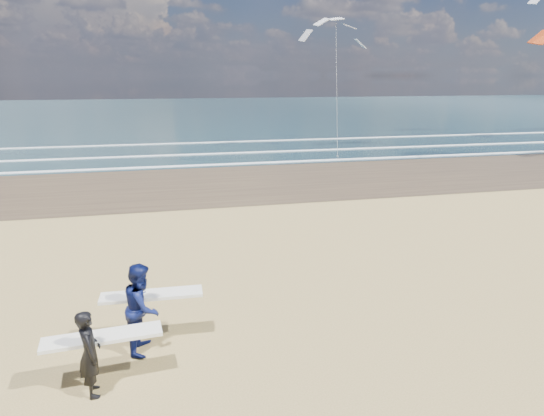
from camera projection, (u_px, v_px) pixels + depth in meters
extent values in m
cube|color=#453424|center=(471.00, 168.00, 31.07)|extent=(220.00, 12.00, 0.01)
cube|color=#1A333A|center=(275.00, 111.00, 81.79)|extent=(220.00, 100.00, 0.02)
cube|color=white|center=(431.00, 156.00, 35.56)|extent=(220.00, 0.50, 0.05)
cube|color=white|center=(401.00, 147.00, 39.98)|extent=(220.00, 0.50, 0.05)
cube|color=white|center=(368.00, 138.00, 46.08)|extent=(220.00, 0.50, 0.05)
imported|color=black|center=(90.00, 353.00, 8.84)|extent=(0.53, 0.69, 1.69)
cube|color=white|center=(102.00, 337.00, 9.19)|extent=(2.24, 0.70, 0.07)
imported|color=#0D154A|center=(142.00, 307.00, 10.29)|extent=(0.91, 1.08, 1.97)
cube|color=white|center=(152.00, 295.00, 10.64)|extent=(2.22, 0.60, 0.07)
cube|color=slate|center=(338.00, 156.00, 35.44)|extent=(0.12, 0.12, 0.10)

